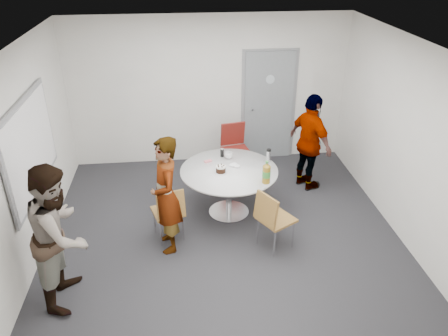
{
  "coord_description": "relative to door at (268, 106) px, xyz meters",
  "views": [
    {
      "loc": [
        -0.55,
        -5.06,
        3.84
      ],
      "look_at": [
        0.03,
        0.25,
        0.98
      ],
      "focal_mm": 35.0,
      "sensor_mm": 36.0,
      "label": 1
    }
  ],
  "objects": [
    {
      "name": "floor",
      "position": [
        -1.1,
        -2.48,
        -1.03
      ],
      "size": [
        5.0,
        5.0,
        0.0
      ],
      "primitive_type": "plane",
      "color": "#242428",
      "rests_on": "ground"
    },
    {
      "name": "ceiling",
      "position": [
        -1.1,
        -2.48,
        1.67
      ],
      "size": [
        5.0,
        5.0,
        0.0
      ],
      "primitive_type": "plane",
      "rotation": [
        3.14,
        0.0,
        0.0
      ],
      "color": "silver",
      "rests_on": "wall_back"
    },
    {
      "name": "wall_back",
      "position": [
        -1.1,
        0.02,
        0.32
      ],
      "size": [
        5.0,
        0.0,
        5.0
      ],
      "primitive_type": "plane",
      "rotation": [
        1.57,
        0.0,
        0.0
      ],
      "color": "silver",
      "rests_on": "floor"
    },
    {
      "name": "wall_left",
      "position": [
        -3.6,
        -2.48,
        0.32
      ],
      "size": [
        0.0,
        5.0,
        5.0
      ],
      "primitive_type": "plane",
      "rotation": [
        1.57,
        0.0,
        1.57
      ],
      "color": "silver",
      "rests_on": "floor"
    },
    {
      "name": "wall_right",
      "position": [
        1.4,
        -2.48,
        0.32
      ],
      "size": [
        0.0,
        5.0,
        5.0
      ],
      "primitive_type": "plane",
      "rotation": [
        1.57,
        0.0,
        -1.57
      ],
      "color": "silver",
      "rests_on": "floor"
    },
    {
      "name": "wall_front",
      "position": [
        -1.1,
        -4.98,
        0.32
      ],
      "size": [
        5.0,
        0.0,
        5.0
      ],
      "primitive_type": "plane",
      "rotation": [
        -1.57,
        0.0,
        0.0
      ],
      "color": "silver",
      "rests_on": "floor"
    },
    {
      "name": "door",
      "position": [
        0.0,
        0.0,
        0.0
      ],
      "size": [
        1.02,
        0.17,
        2.12
      ],
      "color": "slate",
      "rests_on": "wall_back"
    },
    {
      "name": "whiteboard",
      "position": [
        -3.56,
        -2.28,
        0.42
      ],
      "size": [
        0.04,
        1.9,
        1.25
      ],
      "color": "gray",
      "rests_on": "wall_left"
    },
    {
      "name": "table",
      "position": [
        -0.93,
        -1.9,
        -0.37
      ],
      "size": [
        1.45,
        1.45,
        1.1
      ],
      "color": "silver",
      "rests_on": "floor"
    },
    {
      "name": "chair_near_left",
      "position": [
        -1.86,
        -2.49,
        -0.51
      ],
      "size": [
        0.5,
        0.53,
        0.84
      ],
      "rotation": [
        0.0,
        0.0,
        0.3
      ],
      "color": "brown",
      "rests_on": "floor"
    },
    {
      "name": "chair_near_right",
      "position": [
        -0.5,
        -2.83,
        -0.49
      ],
      "size": [
        0.6,
        0.58,
        0.88
      ],
      "rotation": [
        0.0,
        0.0,
        -1.05
      ],
      "color": "brown",
      "rests_on": "floor"
    },
    {
      "name": "chair_far",
      "position": [
        -0.71,
        -0.64,
        -0.44
      ],
      "size": [
        0.53,
        0.56,
        0.95
      ],
      "rotation": [
        0.0,
        0.0,
        3.32
      ],
      "color": "maroon",
      "rests_on": "floor"
    },
    {
      "name": "person_main",
      "position": [
        -1.88,
        -2.63,
        -0.2
      ],
      "size": [
        0.5,
        0.66,
        1.64
      ],
      "primitive_type": "imported",
      "rotation": [
        0.0,
        0.0,
        -1.38
      ],
      "color": "#A5C6EA",
      "rests_on": "floor"
    },
    {
      "name": "person_left",
      "position": [
        -3.05,
        -3.41,
        -0.15
      ],
      "size": [
        0.71,
        0.89,
        1.75
      ],
      "primitive_type": "imported",
      "rotation": [
        0.0,
        0.0,
        1.51
      ],
      "color": "white",
      "rests_on": "floor"
    },
    {
      "name": "person_right",
      "position": [
        0.46,
        -1.24,
        -0.2
      ],
      "size": [
        0.75,
        1.05,
        1.65
      ],
      "primitive_type": "imported",
      "rotation": [
        0.0,
        0.0,
        1.98
      ],
      "color": "black",
      "rests_on": "floor"
    }
  ]
}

